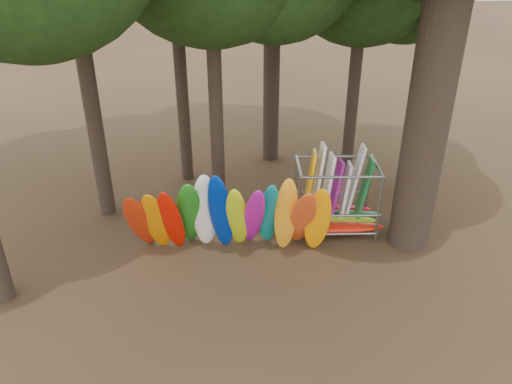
{
  "coord_description": "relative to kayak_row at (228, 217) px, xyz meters",
  "views": [
    {
      "loc": [
        -0.68,
        -12.15,
        8.58
      ],
      "look_at": [
        -0.37,
        1.5,
        1.4
      ],
      "focal_mm": 35.0,
      "sensor_mm": 36.0,
      "label": 1
    }
  ],
  "objects": [
    {
      "name": "kayak_row",
      "position": [
        0.0,
        0.0,
        0.0
      ],
      "size": [
        5.87,
        2.22,
        3.11
      ],
      "color": "red",
      "rests_on": "ground"
    },
    {
      "name": "ground",
      "position": [
        1.21,
        -0.11,
        -1.32
      ],
      "size": [
        120.0,
        120.0,
        0.0
      ],
      "primitive_type": "plane",
      "color": "#47331E",
      "rests_on": "ground"
    },
    {
      "name": "storage_rack",
      "position": [
        3.33,
        1.41,
        -0.27
      ],
      "size": [
        3.22,
        1.65,
        2.85
      ],
      "color": "slate",
      "rests_on": "ground"
    },
    {
      "name": "lake",
      "position": [
        1.21,
        59.89,
        -1.32
      ],
      "size": [
        160.0,
        160.0,
        0.0
      ],
      "primitive_type": "plane",
      "color": "gray",
      "rests_on": "ground"
    }
  ]
}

